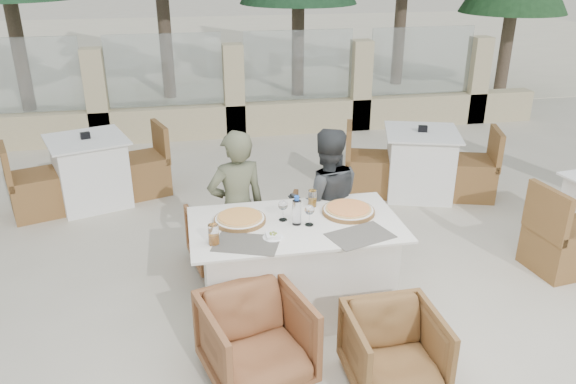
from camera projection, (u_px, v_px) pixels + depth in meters
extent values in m
plane|color=beige|center=(300.00, 314.00, 4.47)|extent=(80.00, 80.00, 0.00)
cube|color=beige|center=(203.00, 45.00, 17.08)|extent=(30.00, 16.00, 0.01)
cube|color=#56524A|center=(247.00, 243.00, 3.95)|extent=(0.53, 0.44, 0.00)
cube|color=#5D5950|center=(360.00, 236.00, 4.06)|extent=(0.52, 0.42, 0.00)
cylinder|color=orange|center=(240.00, 219.00, 4.26)|extent=(0.50, 0.50, 0.05)
cylinder|color=#F05820|center=(348.00, 210.00, 4.40)|extent=(0.45, 0.45, 0.05)
cylinder|color=#ABC5E1|center=(297.00, 210.00, 4.19)|extent=(0.08, 0.08, 0.23)
cylinder|color=orange|center=(214.00, 235.00, 3.91)|extent=(0.10, 0.10, 0.15)
cylinder|color=#BF7C1A|center=(312.00, 198.00, 4.50)|extent=(0.09, 0.09, 0.14)
imported|color=#935C35|center=(224.00, 236.00, 5.10)|extent=(0.69, 0.70, 0.55)
imported|color=brown|center=(324.00, 231.00, 5.15)|extent=(0.82, 0.83, 0.59)
imported|color=brown|center=(256.00, 340.00, 3.70)|extent=(0.81, 0.82, 0.61)
imported|color=brown|center=(394.00, 351.00, 3.65)|extent=(0.60, 0.61, 0.55)
imported|color=#585B42|center=(237.00, 209.00, 4.69)|extent=(0.56, 0.43, 1.36)
imported|color=#373A3C|center=(326.00, 203.00, 4.83)|extent=(0.68, 0.54, 1.34)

